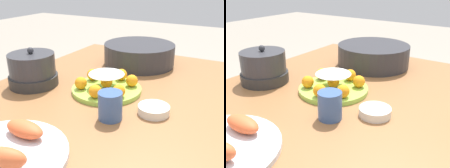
# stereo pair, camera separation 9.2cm
# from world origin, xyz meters

# --- Properties ---
(dining_table) EXTENTS (1.22, 0.98, 0.75)m
(dining_table) POSITION_xyz_m (0.00, 0.00, 0.65)
(dining_table) COLOR #936038
(dining_table) RESTS_ON ground_plane
(cake_plate) EXTENTS (0.25, 0.25, 0.08)m
(cake_plate) POSITION_xyz_m (0.03, 0.06, 0.78)
(cake_plate) COLOR #99CC4C
(cake_plate) RESTS_ON dining_table
(serving_bowl) EXTENTS (0.33, 0.33, 0.10)m
(serving_bowl) POSITION_xyz_m (0.38, 0.09, 0.81)
(serving_bowl) COLOR #2D2D33
(serving_bowl) RESTS_ON dining_table
(sauce_bowl) EXTENTS (0.10, 0.10, 0.03)m
(sauce_bowl) POSITION_xyz_m (-0.05, -0.15, 0.77)
(sauce_bowl) COLOR silver
(sauce_bowl) RESTS_ON dining_table
(cup_far) EXTENTS (0.07, 0.07, 0.08)m
(cup_far) POSITION_xyz_m (-0.14, -0.05, 0.80)
(cup_far) COLOR #38568E
(cup_far) RESTS_ON dining_table
(warming_pot) EXTENTS (0.19, 0.19, 0.15)m
(warming_pot) POSITION_xyz_m (-0.06, 0.34, 0.81)
(warming_pot) COLOR #2D2D2D
(warming_pot) RESTS_ON dining_table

